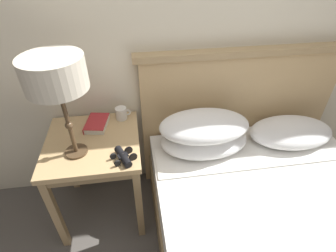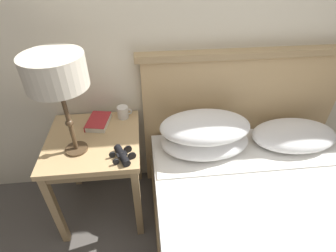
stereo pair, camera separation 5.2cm
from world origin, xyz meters
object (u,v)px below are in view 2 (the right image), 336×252
(book_on_nightstand, at_px, (98,122))
(coffee_mug, at_px, (123,112))
(table_lamp, at_px, (55,74))
(nightstand, at_px, (95,149))
(bed, at_px, (273,235))
(binoculars_pair, at_px, (122,155))

(book_on_nightstand, distance_m, coffee_mug, 0.18)
(table_lamp, bearing_deg, nightstand, 49.87)
(nightstand, distance_m, book_on_nightstand, 0.19)
(bed, height_order, book_on_nightstand, bed)
(nightstand, bearing_deg, binoculars_pair, -45.09)
(table_lamp, height_order, book_on_nightstand, table_lamp)
(nightstand, bearing_deg, bed, -27.29)
(nightstand, height_order, coffee_mug, coffee_mug)
(bed, xyz_separation_m, coffee_mug, (-0.85, 0.75, 0.42))
(nightstand, distance_m, bed, 1.21)
(table_lamp, xyz_separation_m, coffee_mug, (0.27, 0.31, -0.45))
(bed, xyz_separation_m, book_on_nightstand, (-1.02, 0.69, 0.40))
(bed, relative_size, book_on_nightstand, 8.47)
(binoculars_pair, bearing_deg, table_lamp, 159.86)
(nightstand, height_order, book_on_nightstand, book_on_nightstand)
(bed, relative_size, binoculars_pair, 11.31)
(bed, distance_m, table_lamp, 1.49)
(nightstand, relative_size, book_on_nightstand, 3.08)
(book_on_nightstand, relative_size, coffee_mug, 2.12)
(table_lamp, distance_m, book_on_nightstand, 0.55)
(bed, height_order, coffee_mug, bed)
(nightstand, relative_size, binoculars_pair, 4.11)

